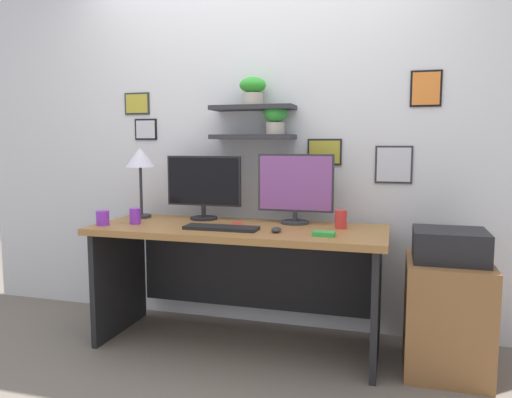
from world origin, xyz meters
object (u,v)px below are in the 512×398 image
computer_mouse (276,230)px  cell_phone (237,225)px  coffee_mug (103,218)px  monitor_right (295,187)px  desk_lamp (140,162)px  pen_cup (135,216)px  keyboard (221,228)px  drawer_cabinet (446,316)px  printer (450,245)px  scissors_tray (324,234)px  monitor_left (204,185)px  water_cup (341,219)px  desk (241,257)px

computer_mouse → cell_phone: (-0.29, 0.16, -0.01)m
computer_mouse → coffee_mug: bearing=-176.9°
monitor_right → desk_lamp: bearing=-177.1°
coffee_mug → pen_cup: 0.20m
pen_cup → keyboard: bearing=-3.9°
monitor_right → cell_phone: bearing=-150.8°
desk_lamp → pen_cup: size_ratio=4.76×
cell_phone → computer_mouse: bearing=-46.5°
drawer_cabinet → printer: (0.00, 0.00, 0.40)m
keyboard → printer: 1.28m
printer → scissors_tray: bearing=-167.5°
keyboard → scissors_tray: (0.61, -0.03, 0.00)m
monitor_left → water_cup: (0.92, -0.11, -0.18)m
keyboard → cell_phone: (0.05, 0.16, -0.01)m
monitor_left → monitor_right: size_ratio=1.07×
desk → monitor_left: size_ratio=3.46×
computer_mouse → water_cup: (0.34, 0.23, 0.04)m
keyboard → pen_cup: (-0.59, 0.04, 0.04)m
printer → computer_mouse: bearing=-173.1°
monitor_right → coffee_mug: size_ratio=5.37×
desk → cell_phone: cell_phone is taller
keyboard → drawer_cabinet: size_ratio=0.71×
water_cup → drawer_cabinet: 0.79m
scissors_tray → water_cup: (0.06, 0.26, 0.04)m
monitor_left → printer: bearing=-8.4°
printer → cell_phone: bearing=178.0°
water_cup → keyboard: bearing=-161.0°
drawer_cabinet → pen_cup: bearing=-177.7°
monitor_left → water_cup: 0.94m
desk_lamp → cell_phone: (0.73, -0.13, -0.38)m
monitor_left → keyboard: 0.48m
monitor_left → computer_mouse: bearing=-30.3°
scissors_tray → printer: printer is taller
coffee_mug → pen_cup: size_ratio=0.90×
monitor_left → pen_cup: monitor_left is taller
keyboard → drawer_cabinet: (1.27, 0.12, -0.45)m
monitor_left → desk_lamp: bearing=-173.0°
desk_lamp → pen_cup: desk_lamp is taller
keyboard → scissors_tray: size_ratio=3.67×
scissors_tray → printer: bearing=12.5°
pen_cup → water_cup: size_ratio=0.91×
computer_mouse → drawer_cabinet: (0.94, 0.11, -0.45)m
monitor_left → cell_phone: 0.41m
monitor_left → water_cup: bearing=-6.8°
monitor_right → printer: (0.90, -0.23, -0.28)m
monitor_right → computer_mouse: size_ratio=5.37×
computer_mouse → cell_phone: size_ratio=0.64×
keyboard → desk_lamp: (-0.69, 0.29, 0.37)m
keyboard → scissors_tray: 0.61m
desk_lamp → cell_phone: desk_lamp is taller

